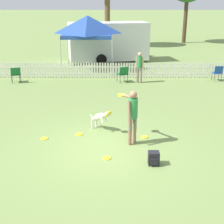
{
  "coord_description": "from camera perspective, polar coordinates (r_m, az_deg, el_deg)",
  "views": [
    {
      "loc": [
        0.22,
        -7.93,
        4.04
      ],
      "look_at": [
        0.22,
        1.06,
        0.77
      ],
      "focal_mm": 50.0,
      "sensor_mm": 36.0,
      "label": 1
    }
  ],
  "objects": [
    {
      "name": "picket_fence",
      "position": [
        16.95,
        -0.75,
        7.63
      ],
      "size": [
        23.54,
        0.04,
        0.83
      ],
      "color": "silver",
      "rests_on": "ground_plane"
    },
    {
      "name": "equipment_trailer",
      "position": [
        21.48,
        -0.73,
        12.82
      ],
      "size": [
        6.13,
        3.1,
        2.58
      ],
      "rotation": [
        0.0,
        0.0,
        0.21
      ],
      "color": "white",
      "rests_on": "ground_plane"
    },
    {
      "name": "frisbee_near_handler",
      "position": [
        9.81,
        -12.3,
        -4.75
      ],
      "size": [
        0.22,
        0.22,
        0.02
      ],
      "color": "yellow",
      "rests_on": "ground_plane"
    },
    {
      "name": "frisbee_far_scatter",
      "position": [
        8.47,
        -0.98,
        -8.42
      ],
      "size": [
        0.22,
        0.22,
        0.02
      ],
      "color": "yellow",
      "rests_on": "ground_plane"
    },
    {
      "name": "canopy_tent_main",
      "position": [
        18.61,
        -4.48,
        15.35
      ],
      "size": [
        2.86,
        2.86,
        3.16
      ],
      "color": "#B2B2B2",
      "rests_on": "ground_plane"
    },
    {
      "name": "folding_chair_blue_left",
      "position": [
        15.98,
        2.01,
        7.16
      ],
      "size": [
        0.64,
        0.65,
        0.83
      ],
      "rotation": [
        0.0,
        0.0,
        3.54
      ],
      "color": "#333338",
      "rests_on": "ground_plane"
    },
    {
      "name": "folding_chair_green_right",
      "position": [
        16.66,
        -17.23,
        6.74
      ],
      "size": [
        0.62,
        0.63,
        0.8
      ],
      "rotation": [
        0.0,
        0.0,
        3.52
      ],
      "color": "#333338",
      "rests_on": "ground_plane"
    },
    {
      "name": "backpack_on_grass",
      "position": [
        8.18,
        7.63,
        -8.41
      ],
      "size": [
        0.28,
        0.27,
        0.36
      ],
      "color": "black",
      "rests_on": "ground_plane"
    },
    {
      "name": "handler_person",
      "position": [
        8.95,
        3.68,
        0.15
      ],
      "size": [
        0.61,
        1.05,
        1.62
      ],
      "rotation": [
        0.0,
        0.0,
        0.77
      ],
      "color": "#8C664C",
      "rests_on": "ground_plane"
    },
    {
      "name": "leaping_dog",
      "position": [
        10.03,
        -2.16,
        -0.88
      ],
      "size": [
        0.82,
        0.84,
        0.77
      ],
      "rotation": [
        0.0,
        0.0,
        -2.37
      ],
      "color": "beige",
      "rests_on": "ground_plane"
    },
    {
      "name": "folding_chair_center",
      "position": [
        17.13,
        18.76,
        6.96
      ],
      "size": [
        0.45,
        0.47,
        0.82
      ],
      "rotation": [
        0.0,
        0.0,
        3.2
      ],
      "color": "#333338",
      "rests_on": "ground_plane"
    },
    {
      "name": "ground_plane",
      "position": [
        8.9,
        -1.41,
        -7.03
      ],
      "size": [
        240.0,
        240.0,
        0.0
      ],
      "primitive_type": "plane",
      "color": "olive"
    },
    {
      "name": "spectator_standing",
      "position": [
        15.9,
        5.06,
        8.65
      ],
      "size": [
        0.39,
        0.27,
        1.56
      ],
      "rotation": [
        0.0,
        0.0,
        2.75
      ],
      "color": "#7A705B",
      "rests_on": "ground_plane"
    },
    {
      "name": "frisbee_midfield",
      "position": [
        9.92,
        -6.04,
        -4.1
      ],
      "size": [
        0.22,
        0.22,
        0.02
      ],
      "color": "yellow",
      "rests_on": "ground_plane"
    },
    {
      "name": "frisbee_near_dog",
      "position": [
        9.74,
        5.94,
        -4.57
      ],
      "size": [
        0.22,
        0.22,
        0.02
      ],
      "color": "yellow",
      "rests_on": "ground_plane"
    }
  ]
}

